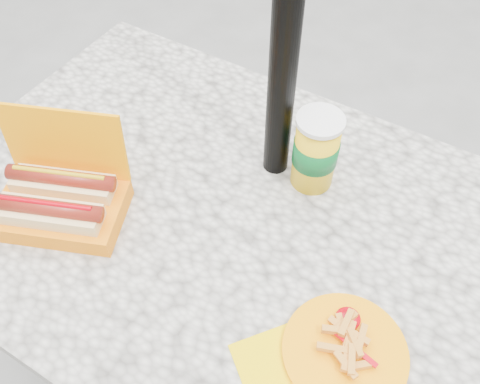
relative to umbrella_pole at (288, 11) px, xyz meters
The scene contains 6 objects.
ground 1.11m from the umbrella_pole, 90.00° to the right, with size 60.00×60.00×0.00m, color slate.
picnic_table 0.49m from the umbrella_pole, 90.00° to the right, with size 1.20×0.80×0.75m.
umbrella_pole is the anchor object (origin of this frame).
hotdog_box 0.52m from the umbrella_pole, 132.06° to the right, with size 0.28×0.24×0.19m.
fries_plate 0.53m from the umbrella_pole, 47.07° to the right, with size 0.26×0.27×0.04m.
soda_cup 0.28m from the umbrella_pole, ahead, with size 0.09×0.09×0.17m.
Camera 1 is at (0.29, -0.47, 1.53)m, focal length 38.00 mm.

